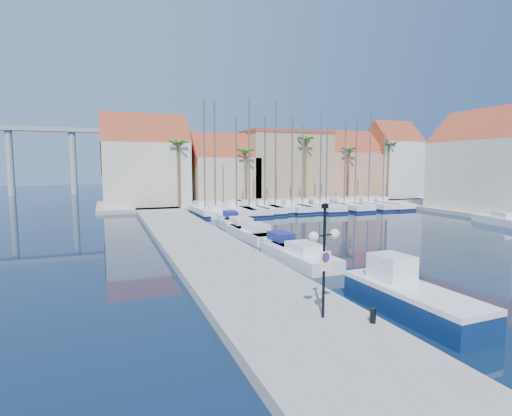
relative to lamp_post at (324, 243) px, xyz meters
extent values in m
plane|color=black|center=(8.07, 1.37, -3.42)|extent=(260.00, 260.00, 0.00)
cube|color=gray|center=(-0.93, 14.87, -3.17)|extent=(6.00, 77.00, 0.50)
cube|color=gray|center=(18.07, 49.37, -3.17)|extent=(54.00, 16.00, 0.50)
cylinder|color=black|center=(0.00, 0.01, -0.70)|extent=(0.11, 0.11, 4.44)
cylinder|color=black|center=(-0.27, -0.06, 0.30)|extent=(0.55, 0.19, 0.06)
cylinder|color=black|center=(0.27, 0.07, 0.30)|extent=(0.55, 0.19, 0.06)
sphere|color=white|center=(-0.54, -0.13, 0.30)|extent=(0.40, 0.40, 0.40)
sphere|color=white|center=(0.54, 0.14, 0.30)|extent=(0.40, 0.40, 0.40)
cube|color=black|center=(0.00, 0.01, 1.41)|extent=(0.27, 0.19, 0.18)
cube|color=white|center=(0.02, -0.06, -0.58)|extent=(0.55, 0.17, 0.56)
cylinder|color=red|center=(0.02, -0.09, -0.53)|extent=(0.37, 0.11, 0.38)
cylinder|color=#1933A5|center=(0.02, -0.10, -0.53)|extent=(0.26, 0.08, 0.27)
cube|color=white|center=(0.02, -0.06, -0.97)|extent=(0.44, 0.14, 0.16)
cylinder|color=black|center=(1.47, -1.12, -2.63)|extent=(0.23, 0.23, 0.57)
cube|color=#0D2550|center=(4.33, -0.03, -2.91)|extent=(2.44, 6.76, 1.00)
cube|color=white|center=(4.33, -0.03, -2.30)|extent=(2.44, 6.76, 0.22)
cube|color=white|center=(4.28, 1.30, -1.69)|extent=(1.50, 1.83, 1.23)
cube|color=white|center=(4.08, 10.07, -3.02)|extent=(2.55, 7.27, 0.80)
cube|color=white|center=(4.11, 9.35, -2.32)|extent=(1.70, 2.57, 0.60)
cube|color=white|center=(4.39, 14.32, -3.02)|extent=(2.21, 6.08, 0.80)
cube|color=navy|center=(4.42, 13.72, -2.32)|extent=(1.44, 2.16, 0.60)
cube|color=white|center=(4.25, 19.29, -3.02)|extent=(2.73, 7.49, 0.80)
cube|color=white|center=(4.29, 18.55, -2.32)|extent=(1.78, 2.66, 0.60)
cube|color=white|center=(4.41, 23.59, -3.02)|extent=(2.60, 7.49, 0.80)
cube|color=white|center=(4.39, 22.85, -2.32)|extent=(1.74, 2.65, 0.60)
cube|color=white|center=(5.03, 28.77, -3.02)|extent=(2.48, 6.08, 0.80)
cube|color=navy|center=(4.97, 28.18, -2.32)|extent=(1.53, 2.20, 0.60)
cube|color=white|center=(5.01, 34.99, -3.02)|extent=(2.21, 5.64, 0.80)
cube|color=white|center=(4.96, 34.44, -2.32)|extent=(1.39, 2.02, 0.60)
cube|color=white|center=(4.35, 39.12, -3.02)|extent=(2.48, 6.16, 0.80)
cube|color=white|center=(4.29, 38.52, -2.32)|extent=(1.54, 2.22, 0.60)
cube|color=white|center=(32.07, 17.62, -3.02)|extent=(2.97, 6.23, 0.80)
cube|color=white|center=(31.96, 17.04, -2.32)|extent=(1.70, 2.30, 0.60)
cube|color=white|center=(4.34, 37.75, -2.92)|extent=(2.67, 9.82, 1.00)
cube|color=#0B133B|center=(4.34, 37.75, -3.24)|extent=(2.73, 9.88, 0.28)
cube|color=white|center=(4.33, 38.73, -2.12)|extent=(1.82, 2.96, 0.60)
cylinder|color=slate|center=(4.35, 37.27, 4.36)|extent=(0.20, 0.20, 13.55)
cube|color=white|center=(5.87, 38.11, -2.92)|extent=(2.81, 8.46, 1.00)
cube|color=#0B133B|center=(5.87, 38.11, -3.24)|extent=(2.87, 8.53, 0.28)
cube|color=white|center=(5.94, 38.94, -2.12)|extent=(1.70, 2.61, 0.60)
cylinder|color=slate|center=(5.84, 37.69, 4.45)|extent=(0.20, 0.20, 13.73)
cube|color=white|center=(8.51, 37.32, -2.92)|extent=(3.89, 11.54, 1.00)
cube|color=#0B133B|center=(8.51, 37.32, -3.24)|extent=(3.96, 11.61, 0.28)
cube|color=white|center=(8.61, 38.45, -2.12)|extent=(2.34, 3.56, 0.60)
cylinder|color=slate|center=(8.46, 36.76, 3.28)|extent=(0.20, 0.20, 11.39)
cube|color=white|center=(10.06, 36.81, -2.92)|extent=(2.87, 10.86, 1.00)
cube|color=#0B133B|center=(10.06, 36.81, -3.24)|extent=(2.93, 10.92, 0.28)
cube|color=white|center=(10.07, 37.90, -2.12)|extent=(1.99, 3.26, 0.60)
cylinder|color=slate|center=(10.06, 36.27, 4.56)|extent=(0.20, 0.20, 13.96)
cube|color=white|center=(12.55, 37.43, -2.92)|extent=(3.28, 10.85, 1.00)
cube|color=#0B133B|center=(12.55, 37.43, -3.24)|extent=(3.34, 10.91, 0.28)
cube|color=white|center=(12.59, 38.50, -2.12)|extent=(2.10, 3.31, 0.60)
cylinder|color=slate|center=(12.52, 36.89, 3.41)|extent=(0.20, 0.20, 11.66)
cube|color=white|center=(14.20, 37.51, -2.92)|extent=(3.17, 9.55, 1.00)
cube|color=#0B133B|center=(14.20, 37.51, -3.24)|extent=(3.23, 9.61, 0.28)
cube|color=white|center=(14.27, 38.44, -2.12)|extent=(1.92, 2.94, 0.60)
cylinder|color=slate|center=(14.16, 37.04, 4.51)|extent=(0.20, 0.20, 13.84)
cube|color=white|center=(16.44, 37.10, -2.92)|extent=(2.58, 9.67, 1.00)
cube|color=#0B133B|center=(16.44, 37.10, -3.24)|extent=(2.64, 9.73, 0.28)
cube|color=white|center=(16.44, 38.07, -2.12)|extent=(1.78, 2.91, 0.60)
cylinder|color=slate|center=(16.45, 36.62, 3.68)|extent=(0.20, 0.20, 12.19)
cube|color=white|center=(18.41, 37.67, -2.92)|extent=(3.20, 10.52, 1.00)
cube|color=#0B133B|center=(18.41, 37.67, -3.24)|extent=(3.26, 10.58, 0.28)
cube|color=white|center=(18.46, 38.71, -2.12)|extent=(2.04, 3.21, 0.60)
cylinder|color=slate|center=(18.39, 37.15, 3.03)|extent=(0.20, 0.20, 10.89)
cube|color=white|center=(20.74, 36.85, -2.92)|extent=(2.91, 10.94, 1.00)
cube|color=#0B133B|center=(20.74, 36.85, -3.24)|extent=(2.97, 11.00, 0.28)
cube|color=white|center=(20.74, 37.94, -2.12)|extent=(2.01, 3.29, 0.60)
cylinder|color=slate|center=(20.73, 36.30, 4.05)|extent=(0.20, 0.20, 12.93)
cube|color=white|center=(22.63, 38.33, -2.92)|extent=(2.82, 8.37, 1.00)
cube|color=#0B133B|center=(22.63, 38.33, -3.24)|extent=(2.89, 8.43, 0.28)
cube|color=white|center=(22.56, 39.15, -2.12)|extent=(1.70, 2.58, 0.60)
cylinder|color=slate|center=(22.67, 37.92, 2.94)|extent=(0.20, 0.20, 10.71)
cube|color=white|center=(24.72, 36.93, -2.92)|extent=(3.25, 11.81, 1.00)
cube|color=#0B133B|center=(24.72, 36.93, -3.24)|extent=(3.31, 11.88, 0.28)
cube|color=white|center=(24.70, 38.11, -2.12)|extent=(2.20, 3.56, 0.60)
cylinder|color=slate|center=(24.73, 36.34, 3.30)|extent=(0.20, 0.20, 11.43)
cube|color=white|center=(27.05, 37.39, -2.92)|extent=(2.82, 8.75, 1.00)
cube|color=#0B133B|center=(27.05, 37.39, -3.24)|extent=(2.89, 8.81, 0.28)
cube|color=white|center=(27.11, 38.25, -2.12)|extent=(1.74, 2.69, 0.60)
cylinder|color=slate|center=(27.02, 36.96, 3.76)|extent=(0.20, 0.20, 12.35)
cube|color=white|center=(29.04, 37.05, -2.92)|extent=(3.29, 11.85, 1.00)
cube|color=#0B133B|center=(29.04, 37.05, -3.24)|extent=(3.35, 11.91, 0.28)
cube|color=white|center=(29.02, 38.23, -2.12)|extent=(2.21, 3.58, 0.60)
cylinder|color=slate|center=(29.05, 36.46, 4.21)|extent=(0.20, 0.20, 13.25)
cube|color=white|center=(31.36, 36.69, -2.92)|extent=(3.38, 11.57, 1.00)
cube|color=#0B133B|center=(31.36, 36.69, -3.24)|extent=(3.44, 11.63, 0.28)
cube|color=white|center=(31.32, 37.84, -2.12)|extent=(2.21, 3.51, 0.60)
cylinder|color=slate|center=(31.38, 36.12, 2.69)|extent=(0.20, 0.20, 10.21)
cube|color=beige|center=(-1.93, 48.37, 1.58)|extent=(12.00, 9.00, 9.00)
cube|color=brown|center=(-1.93, 48.37, 6.08)|extent=(12.30, 9.00, 9.00)
cube|color=tan|center=(10.07, 48.37, 0.58)|extent=(10.00, 8.00, 7.00)
cube|color=brown|center=(10.07, 48.37, 4.08)|extent=(10.30, 8.00, 8.00)
cube|color=#9D8760|center=(21.07, 49.37, 2.58)|extent=(14.00, 10.00, 11.00)
cube|color=brown|center=(21.07, 49.37, 8.33)|extent=(14.20, 10.20, 0.50)
cube|color=tan|center=(33.07, 48.37, 1.08)|extent=(10.00, 8.00, 8.00)
cube|color=brown|center=(33.07, 48.37, 5.08)|extent=(10.30, 8.00, 8.00)
cube|color=silver|center=(42.07, 47.37, 2.08)|extent=(8.00, 8.00, 10.00)
cube|color=brown|center=(42.07, 47.37, 7.08)|extent=(8.30, 8.00, 8.00)
cube|color=beige|center=(40.07, 25.37, 1.58)|extent=(9.00, 14.00, 9.00)
cube|color=brown|center=(40.07, 25.37, 6.08)|extent=(9.00, 14.30, 9.00)
cylinder|color=brown|center=(2.07, 43.37, 1.58)|extent=(0.36, 0.36, 9.00)
sphere|color=#27631C|center=(2.07, 43.37, 5.93)|extent=(2.60, 2.60, 2.60)
cylinder|color=brown|center=(12.07, 43.37, 1.08)|extent=(0.36, 0.36, 8.00)
sphere|color=#27631C|center=(12.07, 43.37, 4.93)|extent=(2.60, 2.60, 2.60)
cylinder|color=brown|center=(22.07, 43.37, 2.08)|extent=(0.36, 0.36, 10.00)
sphere|color=#27631C|center=(22.07, 43.37, 6.93)|extent=(2.60, 2.60, 2.60)
cylinder|color=brown|center=(30.07, 43.37, 1.33)|extent=(0.36, 0.36, 8.50)
sphere|color=#27631C|center=(30.07, 43.37, 5.43)|extent=(2.60, 2.60, 2.60)
cylinder|color=brown|center=(38.07, 43.37, 1.83)|extent=(0.36, 0.36, 9.50)
sphere|color=#27631C|center=(38.07, 43.37, 6.43)|extent=(2.60, 2.60, 2.60)
cylinder|color=#9E9E99|center=(-25.93, 83.37, 3.58)|extent=(1.40, 1.40, 14.00)
cylinder|color=#9E9E99|center=(-13.93, 83.37, 3.58)|extent=(1.40, 1.40, 14.00)
camera|label=1|loc=(-7.71, -12.98, 2.94)|focal=28.00mm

